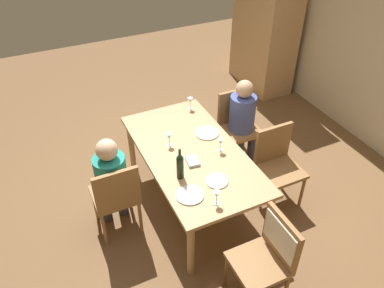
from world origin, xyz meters
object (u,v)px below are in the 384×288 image
Objects in this scene: armoire_cabinet at (266,21)px; dining_table at (192,157)px; chair_far_left at (238,121)px; chair_right_end at (272,249)px; wine_bottle_tall_green at (180,166)px; wine_glass_near_left at (220,142)px; chair_far_right at (277,161)px; dinner_plate_guest_right at (207,133)px; wine_glass_near_right at (169,137)px; dinner_plate_host at (217,181)px; chair_near at (116,195)px; wine_glass_centre at (217,195)px; wine_glass_far at (190,101)px; person_woman_host at (111,178)px; dinner_plate_guest_left at (190,195)px; person_man_bearded at (243,118)px.

armoire_cabinet is 1.16× the size of dining_table.
chair_far_left is 1.98m from chair_right_end.
dining_table is 5.55× the size of wine_bottle_tall_green.
armoire_cabinet is 2.92m from wine_glass_near_left.
dinner_plate_guest_right is at bearing -43.57° from chair_far_right.
chair_right_end is 1.57m from wine_glass_near_right.
armoire_cabinet is at bearing 132.94° from dinner_plate_guest_right.
dinner_plate_host is (2.55, -2.22, -0.37)m from armoire_cabinet.
chair_near reaches higher than wine_glass_centre.
chair_far_left is 6.17× the size of wine_glass_far.
person_woman_host is 0.84m from dinner_plate_guest_left.
dining_table is 2.04× the size of chair_near.
chair_right_end is 1.12m from wine_bottle_tall_green.
wine_glass_near_left is 1.00× the size of wine_glass_centre.
person_woman_host is at bearing -58.39° from wine_glass_far.
armoire_cabinet is at bearing 138.95° from dinner_plate_host.
person_woman_host is at bearing -75.55° from wine_glass_near_right.
person_man_bearded is at bearing 129.78° from dinner_plate_guest_left.
wine_glass_far is (1.27, -1.90, -0.27)m from armoire_cabinet.
wine_glass_near_right is 0.47m from dinner_plate_guest_right.
wine_glass_far reaches higher than dinner_plate_host.
person_man_bearded is (-1.71, 0.75, 0.07)m from chair_right_end.
wine_glass_far is at bearing 31.61° from person_woman_host.
armoire_cabinet is 9.83× the size of dinner_plate_host.
armoire_cabinet reaches higher than wine_glass_centre.
wine_glass_far is (-1.11, -0.53, 0.29)m from chair_far_right.
chair_far_right reaches higher than wine_glass_near_left.
chair_near is 1.81m from person_man_bearded.
dinner_plate_host is (0.72, 0.19, -0.10)m from wine_glass_near_right.
wine_glass_centre reaches higher than dinner_plate_guest_left.
chair_far_right reaches higher than wine_glass_near_right.
dinner_plate_host is (1.28, -0.32, -0.10)m from wine_glass_far.
chair_far_right is 6.17× the size of wine_glass_near_right.
chair_far_left reaches higher than wine_glass_centre.
armoire_cabinet is at bearing -131.86° from chair_far_left.
dining_table is 1.63× the size of person_woman_host.
person_woman_host is at bearing 36.54° from chair_right_end.
chair_near is 6.17× the size of wine_glass_far.
wine_glass_near_right is (0.19, -1.04, 0.17)m from person_man_bearded.
wine_bottle_tall_green is (0.33, 0.60, 0.21)m from person_woman_host.
chair_near is at bearing -115.56° from dinner_plate_host.
chair_right_end reaches higher than wine_glass_centre.
wine_glass_near_right is at bearing 10.97° from chair_right_end.
wine_glass_near_right is (-0.97, -0.05, 0.00)m from wine_glass_centre.
person_woman_host is 7.70× the size of wine_glass_near_left.
person_man_bearded is 1.36m from wine_bottle_tall_green.
dining_table is at bearing -47.73° from armoire_cabinet.
person_man_bearded is (1.64, -1.37, -0.44)m from armoire_cabinet.
dinner_plate_guest_left is at bearing -4.82° from wine_bottle_tall_green.
armoire_cabinet is 4.00m from chair_right_end.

